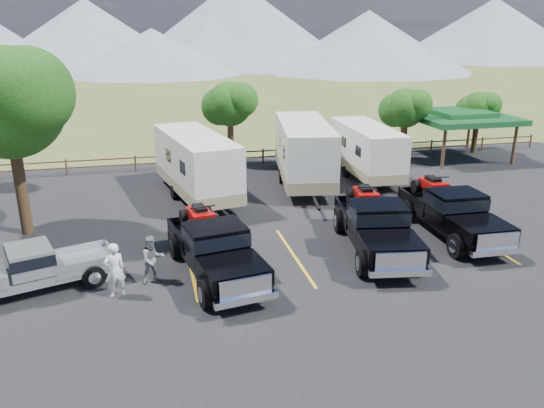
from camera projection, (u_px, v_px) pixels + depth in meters
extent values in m
plane|color=#474E21|center=(387.00, 301.00, 17.30)|extent=(320.00, 320.00, 0.00)
cube|color=black|center=(352.00, 262.00, 20.06)|extent=(44.00, 34.00, 0.04)
cube|color=gold|center=(191.00, 266.00, 19.64)|extent=(0.12, 5.50, 0.01)
cube|color=gold|center=(294.00, 256.00, 20.53)|extent=(0.12, 5.50, 0.01)
cube|color=gold|center=(389.00, 246.00, 21.41)|extent=(0.12, 5.50, 0.01)
cube|color=gold|center=(477.00, 238.00, 22.30)|extent=(0.12, 5.50, 0.01)
cylinder|color=#301E13|center=(20.00, 184.00, 22.10)|extent=(0.48, 0.48, 4.48)
sphere|color=#1A4110|center=(8.00, 103.00, 21.02)|extent=(4.48, 4.48, 4.48)
sphere|color=#1A4110|center=(28.00, 92.00, 20.34)|extent=(3.52, 3.52, 3.52)
cylinder|color=#301E13|center=(403.00, 140.00, 34.50)|extent=(0.39, 0.39, 2.80)
sphere|color=#1A4110|center=(405.00, 108.00, 33.82)|extent=(2.52, 2.52, 2.52)
sphere|color=#1A4110|center=(417.00, 104.00, 33.44)|extent=(1.98, 1.98, 1.98)
sphere|color=#1A4110|center=(395.00, 110.00, 34.13)|extent=(2.16, 2.16, 2.16)
cylinder|color=#301E13|center=(475.00, 135.00, 36.79)|extent=(0.38, 0.38, 2.52)
sphere|color=#1A4110|center=(478.00, 108.00, 36.19)|extent=(2.24, 2.24, 2.24)
sphere|color=#1A4110|center=(489.00, 105.00, 35.85)|extent=(1.76, 1.76, 1.76)
sphere|color=#1A4110|center=(469.00, 110.00, 36.46)|extent=(1.92, 1.92, 1.92)
cylinder|color=#301E13|center=(231.00, 140.00, 33.86)|extent=(0.41, 0.41, 3.08)
sphere|color=#1A4110|center=(230.00, 104.00, 33.12)|extent=(2.80, 2.80, 2.80)
sphere|color=#1A4110|center=(241.00, 100.00, 32.69)|extent=(2.20, 2.20, 2.20)
sphere|color=#1A4110|center=(220.00, 106.00, 33.46)|extent=(2.40, 2.40, 2.40)
cylinder|color=brown|center=(67.00, 167.00, 31.52)|extent=(0.12, 0.12, 1.00)
cylinder|color=brown|center=(136.00, 163.00, 32.40)|extent=(0.12, 0.12, 1.00)
cylinder|color=brown|center=(201.00, 160.00, 33.29)|extent=(0.12, 0.12, 1.00)
cylinder|color=brown|center=(263.00, 156.00, 34.18)|extent=(0.12, 0.12, 1.00)
cylinder|color=brown|center=(322.00, 153.00, 35.06)|extent=(0.12, 0.12, 1.00)
cylinder|color=brown|center=(378.00, 150.00, 35.95)|extent=(0.12, 0.12, 1.00)
cylinder|color=brown|center=(431.00, 147.00, 36.83)|extent=(0.12, 0.12, 1.00)
cylinder|color=brown|center=(482.00, 144.00, 37.72)|extent=(0.12, 0.12, 1.00)
cylinder|color=brown|center=(531.00, 141.00, 38.60)|extent=(0.12, 0.12, 1.00)
cube|color=brown|center=(293.00, 155.00, 34.63)|extent=(36.00, 0.06, 0.08)
cube|color=brown|center=(293.00, 149.00, 34.51)|extent=(36.00, 0.06, 0.08)
cylinder|color=brown|center=(444.00, 149.00, 32.56)|extent=(0.20, 0.20, 2.60)
cylinder|color=brown|center=(406.00, 134.00, 37.16)|extent=(0.20, 0.20, 2.60)
cylinder|color=brown|center=(514.00, 145.00, 33.67)|extent=(0.20, 0.20, 2.60)
cylinder|color=brown|center=(469.00, 130.00, 38.27)|extent=(0.20, 0.20, 2.60)
cube|color=#185426|center=(460.00, 117.00, 34.95)|extent=(6.20, 6.20, 0.35)
cube|color=#185426|center=(460.00, 113.00, 34.85)|extent=(3.50, 3.50, 0.35)
cone|color=slate|center=(87.00, 32.00, 114.21)|extent=(44.00, 44.00, 14.00)
cone|color=slate|center=(236.00, 23.00, 116.97)|extent=(52.00, 52.00, 18.00)
cone|color=slate|center=(368.00, 36.00, 130.98)|extent=(40.00, 40.00, 12.00)
cone|color=slate|center=(492.00, 29.00, 133.90)|extent=(50.00, 50.00, 15.00)
cone|color=slate|center=(153.00, 51.00, 95.03)|extent=(32.00, 32.00, 8.00)
cone|color=slate|center=(367.00, 47.00, 100.96)|extent=(40.00, 40.00, 9.00)
cube|color=black|center=(216.00, 258.00, 18.77)|extent=(2.90, 6.21, 0.38)
cube|color=black|center=(234.00, 271.00, 16.90)|extent=(2.30, 2.20, 0.52)
cube|color=black|center=(216.00, 240.00, 18.42)|extent=(2.22, 1.94, 1.05)
cube|color=black|center=(216.00, 235.00, 18.37)|extent=(2.27, 2.01, 0.47)
cube|color=black|center=(201.00, 232.00, 20.33)|extent=(2.40, 2.82, 0.58)
cube|color=white|center=(246.00, 287.00, 15.98)|extent=(1.67, 0.36, 0.58)
cube|color=white|center=(247.00, 300.00, 16.06)|extent=(2.06, 0.53, 0.23)
cube|color=white|center=(192.00, 230.00, 21.53)|extent=(2.05, 0.51, 0.23)
cylinder|color=black|center=(205.00, 294.00, 16.66)|extent=(0.47, 0.98, 0.94)
cylinder|color=black|center=(263.00, 283.00, 17.39)|extent=(0.47, 0.98, 0.94)
cylinder|color=black|center=(175.00, 246.00, 20.28)|extent=(0.47, 0.98, 0.94)
cylinder|color=black|center=(224.00, 238.00, 21.01)|extent=(0.47, 0.98, 0.94)
cube|color=#8A0807|center=(200.00, 215.00, 20.10)|extent=(0.95, 1.47, 0.37)
cube|color=black|center=(199.00, 208.00, 20.01)|extent=(0.54, 0.85, 0.19)
cube|color=#8A0807|center=(204.00, 217.00, 19.56)|extent=(0.89, 0.50, 0.23)
cylinder|color=black|center=(203.00, 207.00, 19.54)|extent=(0.94, 0.22, 0.06)
cylinder|color=black|center=(192.00, 227.00, 19.49)|extent=(0.37, 0.62, 0.59)
cylinder|color=black|center=(216.00, 223.00, 19.84)|extent=(0.37, 0.62, 0.59)
cylinder|color=black|center=(184.00, 217.00, 20.49)|extent=(0.37, 0.62, 0.59)
cylinder|color=black|center=(208.00, 214.00, 20.84)|extent=(0.37, 0.62, 0.59)
cube|color=black|center=(376.00, 235.00, 20.79)|extent=(2.98, 6.42, 0.39)
cube|color=black|center=(391.00, 246.00, 18.70)|extent=(2.37, 2.26, 0.54)
cube|color=black|center=(378.00, 217.00, 20.42)|extent=(2.29, 2.00, 1.08)
cube|color=black|center=(378.00, 213.00, 20.37)|extent=(2.34, 2.07, 0.49)
cube|color=black|center=(364.00, 211.00, 22.54)|extent=(2.48, 2.91, 0.60)
cube|color=white|center=(401.00, 261.00, 17.67)|extent=(1.72, 0.37, 0.60)
cube|color=white|center=(400.00, 273.00, 17.74)|extent=(2.13, 0.54, 0.24)
cube|color=white|center=(357.00, 209.00, 23.88)|extent=(2.12, 0.52, 0.24)
cylinder|color=black|center=(362.00, 263.00, 18.76)|extent=(0.48, 1.02, 0.98)
cylinder|color=black|center=(419.00, 262.00, 18.90)|extent=(0.48, 1.02, 0.98)
cylinder|color=black|center=(339.00, 221.00, 22.81)|extent=(0.48, 1.02, 0.98)
cylinder|color=black|center=(386.00, 220.00, 22.95)|extent=(0.48, 1.02, 0.98)
cube|color=#8A0807|center=(365.00, 195.00, 22.30)|extent=(0.98, 1.51, 0.38)
cube|color=black|center=(366.00, 189.00, 22.22)|extent=(0.56, 0.87, 0.20)
cube|color=#8A0807|center=(369.00, 197.00, 21.71)|extent=(0.92, 0.52, 0.24)
cylinder|color=black|center=(369.00, 187.00, 21.69)|extent=(0.97, 0.22, 0.07)
cylinder|color=black|center=(357.00, 204.00, 21.78)|extent=(0.38, 0.64, 0.61)
cylinder|color=black|center=(380.00, 204.00, 21.84)|extent=(0.38, 0.64, 0.61)
cylinder|color=black|center=(351.00, 196.00, 22.90)|extent=(0.38, 0.64, 0.61)
cylinder|color=black|center=(373.00, 195.00, 22.97)|extent=(0.38, 0.64, 0.61)
cube|color=black|center=(452.00, 220.00, 22.35)|extent=(2.14, 6.12, 0.38)
cube|color=black|center=(481.00, 229.00, 20.33)|extent=(2.10, 1.98, 0.53)
cube|color=black|center=(456.00, 204.00, 21.99)|extent=(2.05, 1.72, 1.06)
cube|color=black|center=(456.00, 201.00, 21.94)|extent=(2.09, 1.78, 0.48)
cube|color=black|center=(431.00, 200.00, 24.04)|extent=(2.12, 2.61, 0.59)
cube|color=white|center=(498.00, 241.00, 19.34)|extent=(1.70, 0.14, 0.59)
cube|color=white|center=(497.00, 252.00, 19.41)|extent=(2.09, 0.25, 0.23)
cube|color=white|center=(417.00, 199.00, 25.34)|extent=(2.09, 0.23, 0.23)
cylinder|color=black|center=(456.00, 246.00, 20.27)|extent=(0.35, 0.97, 0.96)
cylinder|color=black|center=(503.00, 242.00, 20.66)|extent=(0.35, 0.97, 0.96)
cylinder|color=black|center=(408.00, 210.00, 24.18)|extent=(0.35, 0.97, 0.96)
cylinder|color=black|center=(448.00, 207.00, 24.56)|extent=(0.35, 0.97, 0.96)
cube|color=#8A0807|center=(432.00, 185.00, 23.81)|extent=(0.79, 1.41, 0.37)
cube|color=black|center=(433.00, 179.00, 23.72)|extent=(0.45, 0.81, 0.19)
cube|color=#8A0807|center=(439.00, 186.00, 23.23)|extent=(0.86, 0.40, 0.23)
cylinder|color=black|center=(439.00, 177.00, 23.21)|extent=(0.96, 0.09, 0.06)
cylinder|color=black|center=(428.00, 194.00, 23.24)|extent=(0.29, 0.60, 0.60)
cylinder|color=black|center=(448.00, 192.00, 23.42)|extent=(0.29, 0.60, 0.60)
cylinder|color=black|center=(416.00, 186.00, 24.32)|extent=(0.29, 0.60, 0.60)
cylinder|color=black|center=(435.00, 185.00, 24.51)|extent=(0.29, 0.60, 0.60)
cube|color=silver|center=(196.00, 161.00, 26.88)|extent=(3.87, 7.92, 2.73)
cube|color=gray|center=(197.00, 182.00, 27.22)|extent=(3.90, 7.96, 0.61)
cube|color=black|center=(182.00, 168.00, 24.67)|extent=(0.20, 0.90, 0.61)
cube|color=black|center=(232.00, 162.00, 25.64)|extent=(0.20, 0.90, 0.61)
cylinder|color=black|center=(174.00, 192.00, 27.19)|extent=(0.39, 0.74, 0.71)
cylinder|color=black|center=(216.00, 187.00, 28.09)|extent=(0.39, 0.74, 0.71)
cube|color=black|center=(229.00, 217.00, 23.28)|extent=(0.48, 1.81, 0.10)
cube|color=silver|center=(304.00, 149.00, 29.19)|extent=(3.88, 8.31, 2.88)
cube|color=gray|center=(304.00, 168.00, 29.55)|extent=(3.92, 8.35, 0.64)
cube|color=black|center=(284.00, 152.00, 27.13)|extent=(0.18, 0.95, 0.64)
cube|color=black|center=(334.00, 151.00, 27.29)|extent=(0.18, 0.95, 0.64)
cylinder|color=black|center=(282.00, 176.00, 29.95)|extent=(0.39, 0.78, 0.75)
cylinder|color=black|center=(324.00, 176.00, 30.10)|extent=(0.39, 0.78, 0.75)
cube|color=black|center=(316.00, 203.00, 24.99)|extent=(0.45, 1.91, 0.11)
cube|color=silver|center=(366.00, 148.00, 30.59)|extent=(2.51, 7.06, 2.51)
cube|color=gray|center=(365.00, 164.00, 30.90)|extent=(2.53, 7.10, 0.56)
cube|color=black|center=(358.00, 151.00, 28.68)|extent=(0.05, 0.84, 0.56)
cube|color=black|center=(397.00, 149.00, 29.10)|extent=(0.05, 0.84, 0.56)
cylinder|color=black|center=(346.00, 172.00, 31.12)|extent=(0.26, 0.66, 0.65)
cylinder|color=black|center=(380.00, 170.00, 31.51)|extent=(0.26, 0.66, 0.65)
cube|color=black|center=(395.00, 191.00, 26.99)|extent=(0.18, 1.68, 0.09)
cube|color=#9EA0A7|center=(36.00, 275.00, 17.76)|extent=(5.12, 3.00, 0.31)
cube|color=#9EA0A7|center=(30.00, 259.00, 17.51)|extent=(1.76, 1.94, 0.85)
cube|color=black|center=(30.00, 256.00, 17.47)|extent=(1.82, 1.99, 0.38)
cube|color=#9EA0A7|center=(82.00, 259.00, 18.44)|extent=(2.46, 2.19, 0.47)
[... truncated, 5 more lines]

